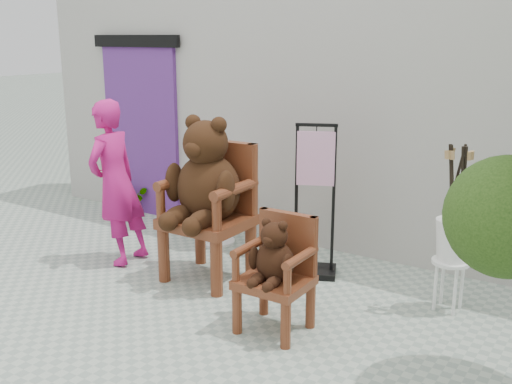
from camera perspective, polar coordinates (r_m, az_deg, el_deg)
ground_plane at (r=4.62m, az=-4.78°, el=-15.42°), size 60.00×60.00×0.00m
back_wall at (r=6.77m, az=11.24°, el=7.48°), size 9.00×1.00×3.00m
doorway at (r=8.00m, az=-10.84°, el=6.14°), size 1.40×0.11×2.33m
chair_big at (r=5.70m, az=-4.63°, el=0.37°), size 0.76×0.84×1.60m
chair_small at (r=4.78m, az=1.98°, el=-6.79°), size 0.54×0.50×0.94m
person at (r=6.33m, az=-13.19°, el=0.85°), size 0.45×0.65×1.69m
cafe_table at (r=6.82m, az=-3.92°, el=-1.30°), size 0.60×0.60×0.70m
display_stand at (r=5.88m, az=5.58°, el=-2.49°), size 0.55×0.50×1.51m
stool_bucket at (r=5.34m, az=18.21°, el=-4.31°), size 0.32×0.32×1.45m
potted_plant at (r=8.12m, az=-12.34°, el=-0.49°), size 0.53×0.50×0.48m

